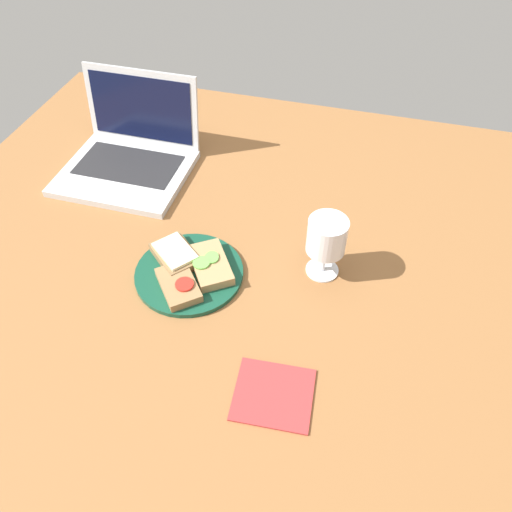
% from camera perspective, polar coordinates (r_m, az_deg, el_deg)
% --- Properties ---
extents(wooden_table, '(1.40, 1.40, 0.03)m').
position_cam_1_polar(wooden_table, '(1.05, -4.87, -1.81)').
color(wooden_table, brown).
rests_on(wooden_table, ground).
extents(plate, '(0.22, 0.22, 0.01)m').
position_cam_1_polar(plate, '(1.03, -7.64, -1.95)').
color(plate, '#144733').
rests_on(plate, wooden_table).
extents(sandwich_with_tomato, '(0.12, 0.12, 0.02)m').
position_cam_1_polar(sandwich_with_tomato, '(0.99, -8.82, -3.29)').
color(sandwich_with_tomato, '#937047').
rests_on(sandwich_with_tomato, plate).
extents(sandwich_with_cucumber, '(0.12, 0.14, 0.02)m').
position_cam_1_polar(sandwich_with_cucumber, '(1.02, -5.15, -1.00)').
color(sandwich_with_cucumber, '#A88456').
rests_on(sandwich_with_cucumber, plate).
extents(sandwich_with_cheese, '(0.13, 0.12, 0.03)m').
position_cam_1_polar(sandwich_with_cheese, '(1.05, -9.18, 0.16)').
color(sandwich_with_cheese, brown).
rests_on(sandwich_with_cheese, plate).
extents(wine_glass, '(0.08, 0.08, 0.14)m').
position_cam_1_polar(wine_glass, '(0.98, 8.07, 1.96)').
color(wine_glass, white).
rests_on(wine_glass, wooden_table).
extents(laptop, '(0.31, 0.29, 0.21)m').
position_cam_1_polar(laptop, '(1.32, -14.22, 11.19)').
color(laptop, silver).
rests_on(laptop, wooden_table).
extents(napkin, '(0.14, 0.13, 0.00)m').
position_cam_1_polar(napkin, '(0.87, 1.99, -15.52)').
color(napkin, '#B23333').
rests_on(napkin, wooden_table).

